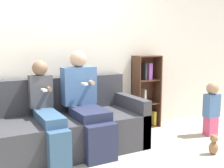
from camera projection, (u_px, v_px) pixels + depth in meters
name	position (u px, v px, depth m)	size (l,w,h in m)	color
ground_plane	(85.00, 166.00, 3.12)	(14.00, 14.00, 0.00)	#B2A893
back_wall	(54.00, 49.00, 3.84)	(10.00, 0.06, 2.55)	silver
couch	(59.00, 128.00, 3.52)	(2.10, 0.91, 0.90)	#38383D
adult_seated	(86.00, 100.00, 3.51)	(0.44, 0.84, 1.26)	#232842
child_seated	(48.00, 110.00, 3.26)	(0.28, 0.86, 1.15)	#335170
toddler_standing	(212.00, 107.00, 4.10)	(0.22, 0.18, 0.79)	#DB4C75
bookshelf	(146.00, 91.00, 4.51)	(0.42, 0.24, 1.15)	#4C2D1E
teddy_bear	(214.00, 145.00, 3.44)	(0.13, 0.10, 0.26)	#936B47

